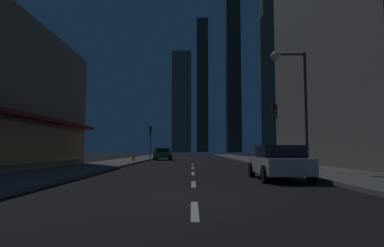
% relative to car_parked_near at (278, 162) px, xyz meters
% --- Properties ---
extents(ground_plane, '(78.00, 136.00, 0.10)m').
position_rel_car_parked_near_xyz_m(ground_plane, '(-3.60, 27.06, -0.79)').
color(ground_plane, black).
extents(sidewalk_right, '(4.00, 76.00, 0.15)m').
position_rel_car_parked_near_xyz_m(sidewalk_right, '(3.40, 27.06, -0.67)').
color(sidewalk_right, '#605E59').
rests_on(sidewalk_right, ground).
extents(sidewalk_left, '(4.00, 76.00, 0.15)m').
position_rel_car_parked_near_xyz_m(sidewalk_left, '(-10.60, 27.06, -0.67)').
color(sidewalk_left, '#605E59').
rests_on(sidewalk_left, ground).
extents(lane_marking_center, '(0.16, 23.00, 0.01)m').
position_rel_car_parked_near_xyz_m(lane_marking_center, '(-3.60, 3.46, -0.73)').
color(lane_marking_center, silver).
rests_on(lane_marking_center, ground).
extents(building_apartment_right, '(11.00, 20.00, 18.57)m').
position_rel_car_parked_near_xyz_m(building_apartment_right, '(10.90, 11.06, 8.54)').
color(building_apartment_right, slate).
rests_on(building_apartment_right, ground).
extents(skyscraper_distant_tall, '(8.21, 5.41, 43.46)m').
position_rel_car_parked_near_xyz_m(skyscraper_distant_tall, '(-8.17, 124.96, 20.99)').
color(skyscraper_distant_tall, '#625D49').
rests_on(skyscraper_distant_tall, ground).
extents(skyscraper_distant_mid, '(5.79, 6.55, 69.06)m').
position_rel_car_parked_near_xyz_m(skyscraper_distant_mid, '(1.66, 152.03, 33.79)').
color(skyscraper_distant_mid, '#353328').
rests_on(skyscraper_distant_mid, ground).
extents(skyscraper_distant_short, '(6.36, 5.58, 73.74)m').
position_rel_car_parked_near_xyz_m(skyscraper_distant_short, '(15.18, 131.93, 36.13)').
color(skyscraper_distant_short, '#312F25').
rests_on(skyscraper_distant_short, ground).
extents(skyscraper_distant_slender, '(7.86, 6.75, 70.20)m').
position_rel_car_parked_near_xyz_m(skyscraper_distant_slender, '(30.09, 121.79, 34.36)').
color(skyscraper_distant_slender, '#504C3C').
rests_on(skyscraper_distant_slender, ground).
extents(car_parked_near, '(1.98, 4.24, 1.45)m').
position_rel_car_parked_near_xyz_m(car_parked_near, '(0.00, 0.00, 0.00)').
color(car_parked_near, silver).
rests_on(car_parked_near, ground).
extents(car_parked_far, '(1.98, 4.24, 1.45)m').
position_rel_car_parked_near_xyz_m(car_parked_far, '(-7.20, 25.97, 0.00)').
color(car_parked_far, '#1E722D').
rests_on(car_parked_far, ground).
extents(fire_hydrant_far_left, '(0.42, 0.30, 0.65)m').
position_rel_car_parked_near_xyz_m(fire_hydrant_far_left, '(-9.50, 18.81, -0.29)').
color(fire_hydrant_far_left, gold).
rests_on(fire_hydrant_far_left, sidewalk_left).
extents(traffic_light_near_right, '(0.32, 0.48, 4.20)m').
position_rel_car_parked_near_xyz_m(traffic_light_near_right, '(1.90, 7.98, 2.45)').
color(traffic_light_near_right, '#2D2D2D').
rests_on(traffic_light_near_right, sidewalk_right).
extents(traffic_light_far_left, '(0.32, 0.48, 4.20)m').
position_rel_car_parked_near_xyz_m(traffic_light_far_left, '(-9.10, 28.77, 2.45)').
color(traffic_light_far_left, '#2D2D2D').
rests_on(traffic_light_far_left, sidewalk_left).
extents(street_lamp_right, '(1.96, 0.56, 6.58)m').
position_rel_car_parked_near_xyz_m(street_lamp_right, '(1.78, 3.88, 4.33)').
color(street_lamp_right, '#38383D').
rests_on(street_lamp_right, sidewalk_right).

